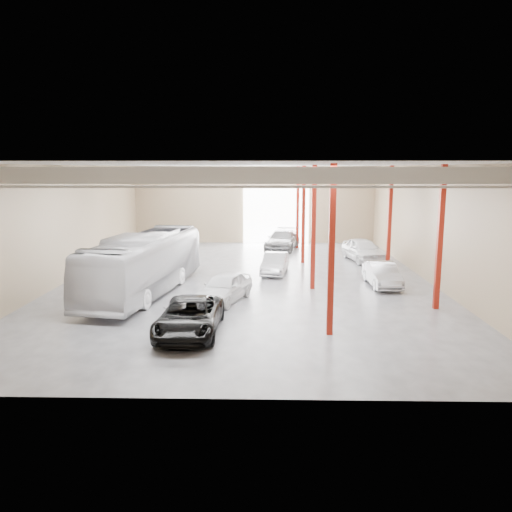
{
  "coord_description": "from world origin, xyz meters",
  "views": [
    {
      "loc": [
        1.21,
        -29.9,
        6.79
      ],
      "look_at": [
        0.61,
        -3.78,
        2.2
      ],
      "focal_mm": 35.0,
      "sensor_mm": 36.0,
      "label": 1
    }
  ],
  "objects_px": {
    "car_right_near": "(382,274)",
    "car_row_c": "(283,240)",
    "car_row_a": "(224,287)",
    "coach_bus": "(145,263)",
    "car_right_far": "(363,250)",
    "car_row_b": "(275,264)",
    "black_sedan": "(190,317)"
  },
  "relations": [
    {
      "from": "car_right_near",
      "to": "car_row_c",
      "type": "bearing_deg",
      "value": 110.43
    },
    {
      "from": "car_row_a",
      "to": "car_row_c",
      "type": "bearing_deg",
      "value": 97.54
    },
    {
      "from": "coach_bus",
      "to": "car_row_c",
      "type": "bearing_deg",
      "value": 70.65
    },
    {
      "from": "car_row_a",
      "to": "car_right_far",
      "type": "relative_size",
      "value": 0.89
    },
    {
      "from": "coach_bus",
      "to": "car_right_near",
      "type": "distance_m",
      "value": 13.58
    },
    {
      "from": "car_row_b",
      "to": "car_right_near",
      "type": "bearing_deg",
      "value": -20.24
    },
    {
      "from": "car_right_near",
      "to": "car_right_far",
      "type": "bearing_deg",
      "value": 85.55
    },
    {
      "from": "car_row_b",
      "to": "car_row_c",
      "type": "distance_m",
      "value": 9.93
    },
    {
      "from": "car_row_c",
      "to": "car_right_far",
      "type": "relative_size",
      "value": 1.15
    },
    {
      "from": "car_row_c",
      "to": "car_right_near",
      "type": "bearing_deg",
      "value": -55.38
    },
    {
      "from": "black_sedan",
      "to": "car_row_c",
      "type": "xyz_separation_m",
      "value": [
        4.5,
        22.07,
        0.09
      ]
    },
    {
      "from": "black_sedan",
      "to": "car_right_far",
      "type": "bearing_deg",
      "value": 59.61
    },
    {
      "from": "black_sedan",
      "to": "car_right_far",
      "type": "relative_size",
      "value": 1.07
    },
    {
      "from": "coach_bus",
      "to": "black_sedan",
      "type": "relative_size",
      "value": 2.26
    },
    {
      "from": "coach_bus",
      "to": "car_right_near",
      "type": "bearing_deg",
      "value": 16.5
    },
    {
      "from": "coach_bus",
      "to": "car_row_b",
      "type": "relative_size",
      "value": 2.92
    },
    {
      "from": "car_row_b",
      "to": "car_row_a",
      "type": "bearing_deg",
      "value": -102.77
    },
    {
      "from": "coach_bus",
      "to": "car_row_c",
      "type": "height_order",
      "value": "coach_bus"
    },
    {
      "from": "car_row_b",
      "to": "coach_bus",
      "type": "bearing_deg",
      "value": -134.95
    },
    {
      "from": "car_right_near",
      "to": "black_sedan",
      "type": "bearing_deg",
      "value": -140.19
    },
    {
      "from": "black_sedan",
      "to": "car_row_a",
      "type": "distance_m",
      "value": 5.29
    },
    {
      "from": "car_row_a",
      "to": "car_right_near",
      "type": "bearing_deg",
      "value": 41.09
    },
    {
      "from": "coach_bus",
      "to": "black_sedan",
      "type": "xyz_separation_m",
      "value": [
        3.5,
        -6.85,
        -0.93
      ]
    },
    {
      "from": "coach_bus",
      "to": "car_row_b",
      "type": "xyz_separation_m",
      "value": [
        7.22,
        5.33,
        -0.99
      ]
    },
    {
      "from": "car_row_c",
      "to": "car_right_near",
      "type": "xyz_separation_m",
      "value": [
        5.41,
        -13.31,
        -0.12
      ]
    },
    {
      "from": "car_row_a",
      "to": "car_right_near",
      "type": "height_order",
      "value": "car_row_a"
    },
    {
      "from": "car_row_c",
      "to": "black_sedan",
      "type": "bearing_deg",
      "value": -89.02
    },
    {
      "from": "black_sedan",
      "to": "coach_bus",
      "type": "bearing_deg",
      "value": 118.07
    },
    {
      "from": "car_row_a",
      "to": "car_right_far",
      "type": "xyz_separation_m",
      "value": [
        9.32,
        11.67,
        0.09
      ]
    },
    {
      "from": "black_sedan",
      "to": "car_row_b",
      "type": "relative_size",
      "value": 1.29
    },
    {
      "from": "coach_bus",
      "to": "car_row_a",
      "type": "bearing_deg",
      "value": -11.85
    },
    {
      "from": "car_right_far",
      "to": "car_row_b",
      "type": "bearing_deg",
      "value": -154.98
    }
  ]
}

